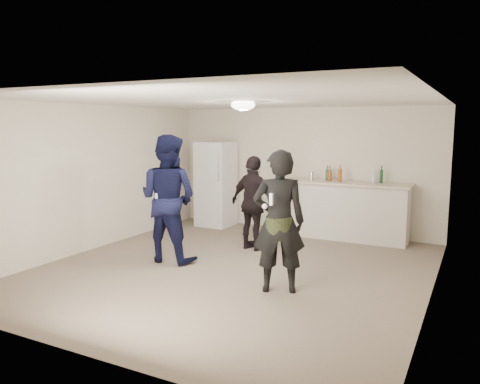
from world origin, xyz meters
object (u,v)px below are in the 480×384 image
at_px(man, 168,198).
at_px(spectator, 254,203).
at_px(counter, 337,211).
at_px(woman, 279,222).
at_px(shaker, 312,176).
at_px(fridge, 216,184).

xyz_separation_m(man, spectator, (0.91, 1.23, -0.19)).
xyz_separation_m(counter, spectator, (-1.06, -1.51, 0.29)).
bearing_deg(counter, spectator, -125.05).
bearing_deg(woman, shaker, -102.81).
xyz_separation_m(counter, fridge, (-2.65, -0.07, 0.38)).
bearing_deg(spectator, man, 68.15).
height_order(man, spectator, man).
distance_m(shaker, spectator, 1.62).
xyz_separation_m(counter, shaker, (-0.53, -0.01, 0.65)).
distance_m(shaker, woman, 3.29).
xyz_separation_m(shaker, spectator, (-0.53, -1.49, -0.36)).
xyz_separation_m(woman, spectator, (-1.18, 1.72, -0.11)).
distance_m(fridge, woman, 4.20).
bearing_deg(spectator, fridge, -27.26).
bearing_deg(woman, spectator, -79.81).
relative_size(shaker, woman, 0.09).
bearing_deg(spectator, counter, -110.26).
distance_m(shaker, man, 3.08).
distance_m(fridge, man, 2.75).
height_order(man, woman, man).
xyz_separation_m(counter, man, (-1.97, -2.73, 0.48)).
relative_size(counter, shaker, 15.29).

